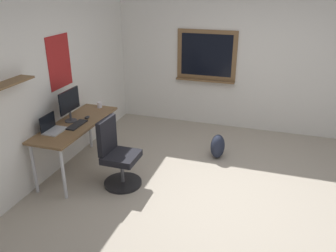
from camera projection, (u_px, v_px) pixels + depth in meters
name	position (u px, v px, depth m)	size (l,w,h in m)	color
ground_plane	(218.00, 196.00, 4.53)	(5.20, 5.20, 0.00)	#9E9384
wall_back	(46.00, 84.00, 4.71)	(5.00, 0.30, 2.60)	silver
wall_right	(245.00, 59.00, 6.17)	(0.22, 5.00, 2.60)	silver
desk	(76.00, 128.00, 4.91)	(1.55, 0.56, 0.75)	brown
office_chair	(117.00, 157.00, 4.65)	(0.52, 0.52, 0.95)	black
laptop	(52.00, 127.00, 4.59)	(0.31, 0.21, 0.23)	#ADAFB5
monitor_primary	(69.00, 103.00, 4.83)	(0.46, 0.17, 0.46)	#38383D
keyboard	(77.00, 125.00, 4.79)	(0.37, 0.13, 0.02)	black
computer_mouse	(87.00, 117.00, 5.03)	(0.10, 0.06, 0.03)	#262628
coffee_mug	(99.00, 105.00, 5.45)	(0.08, 0.08, 0.09)	silver
backpack	(218.00, 146.00, 5.44)	(0.32, 0.22, 0.38)	#1E2333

